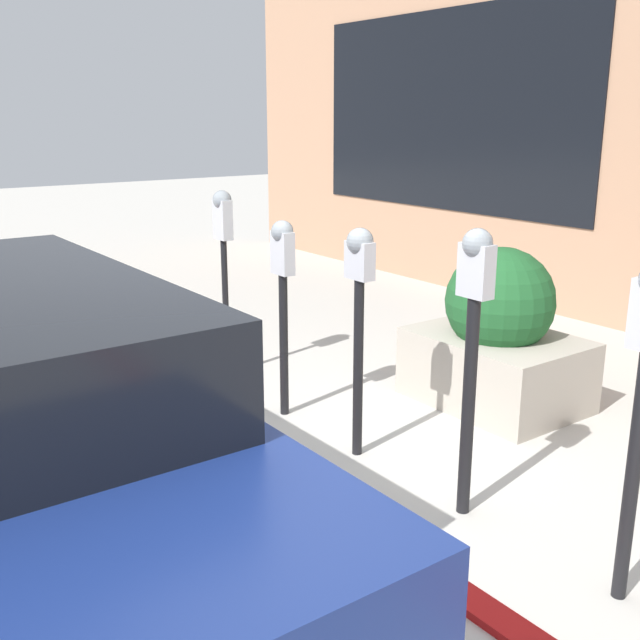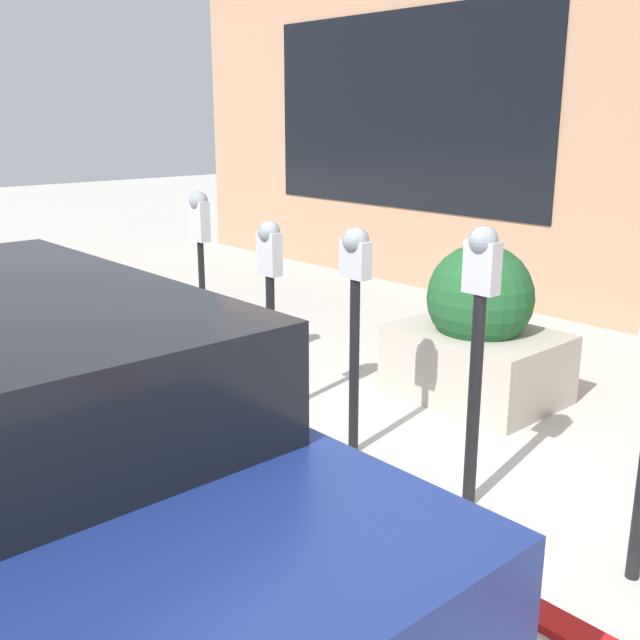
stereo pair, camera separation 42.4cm
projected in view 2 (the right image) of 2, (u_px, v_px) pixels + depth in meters
The scene contains 7 objects.
ground_plane at pixel (301, 477), 4.50m from camera, with size 40.00×40.00×0.00m, color beige.
curb_strip at pixel (291, 478), 4.45m from camera, with size 14.63×0.16×0.04m.
parking_meter_second at pixel (479, 319), 3.91m from camera, with size 0.18×0.16×1.57m.
parking_meter_middle at pixel (355, 292), 4.56m from camera, with size 0.19×0.16×1.46m.
parking_meter_fourth at pixel (270, 278), 5.16m from camera, with size 0.18×0.15×1.41m.
parking_meter_farthest at pixel (200, 239), 5.90m from camera, with size 0.18×0.15×1.53m.
planter_box at pixel (478, 333), 5.66m from camera, with size 1.21×0.91×1.19m.
Camera 2 is at (-3.13, 2.64, 2.11)m, focal length 42.00 mm.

